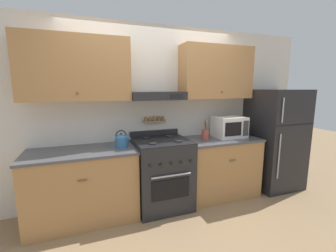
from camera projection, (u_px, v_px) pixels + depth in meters
name	position (u px, v px, depth m)	size (l,w,h in m)	color
ground_plane	(170.00, 216.00, 2.93)	(16.00, 16.00, 0.00)	#937551
wall_back	(152.00, 99.00, 3.25)	(5.20, 0.46, 2.55)	silver
counter_left	(83.00, 185.00, 2.82)	(1.31, 0.69, 0.90)	#AD7A47
counter_right	(219.00, 166.00, 3.50)	(1.15, 0.69, 0.90)	#AD7A47
stove_range	(162.00, 173.00, 3.14)	(0.74, 0.74, 1.03)	#232326
refrigerator	(275.00, 139.00, 3.76)	(0.77, 0.76, 1.63)	#232326
tea_kettle	(121.00, 140.00, 2.90)	(0.21, 0.16, 0.22)	teal
microwave	(229.00, 127.00, 3.48)	(0.47, 0.36, 0.32)	white
utensil_crock	(205.00, 134.00, 3.32)	(0.11, 0.11, 0.30)	#B24C42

